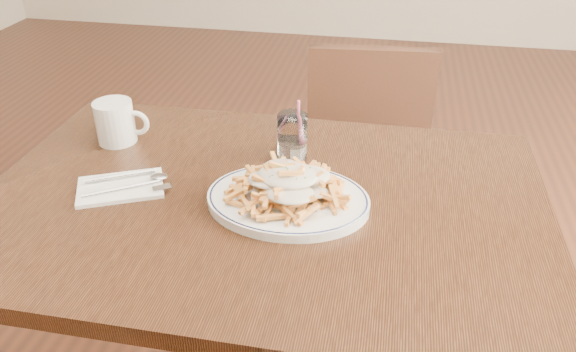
% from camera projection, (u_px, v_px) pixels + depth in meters
% --- Properties ---
extents(table, '(1.20, 0.80, 0.75)m').
position_uv_depth(table, '(263.00, 227.00, 1.24)').
color(table, black).
rests_on(table, ground).
extents(chair_far, '(0.43, 0.43, 0.86)m').
position_uv_depth(chair_far, '(365.00, 142.00, 1.96)').
color(chair_far, black).
rests_on(chair_far, ground).
extents(fries_plate, '(0.38, 0.34, 0.02)m').
position_uv_depth(fries_plate, '(288.00, 200.00, 1.16)').
color(fries_plate, white).
rests_on(fries_plate, table).
extents(loaded_fries, '(0.24, 0.20, 0.07)m').
position_uv_depth(loaded_fries, '(288.00, 181.00, 1.14)').
color(loaded_fries, '#CD8A3E').
rests_on(loaded_fries, fries_plate).
extents(napkin, '(0.21, 0.18, 0.01)m').
position_uv_depth(napkin, '(121.00, 187.00, 1.22)').
color(napkin, white).
rests_on(napkin, table).
extents(cutlery, '(0.19, 0.17, 0.01)m').
position_uv_depth(cutlery, '(121.00, 183.00, 1.22)').
color(cutlery, silver).
rests_on(cutlery, napkin).
extents(water_glass, '(0.07, 0.07, 0.15)m').
position_uv_depth(water_glass, '(292.00, 140.00, 1.31)').
color(water_glass, white).
rests_on(water_glass, table).
extents(coffee_mug, '(0.13, 0.10, 0.11)m').
position_uv_depth(coffee_mug, '(116.00, 122.00, 1.38)').
color(coffee_mug, white).
rests_on(coffee_mug, table).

